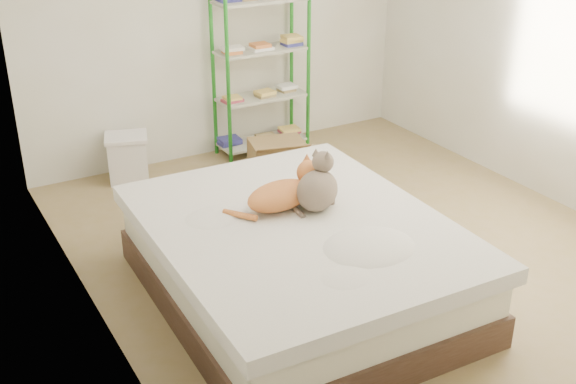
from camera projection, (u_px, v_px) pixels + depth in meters
room at (350, 71)px, 4.93m from camera, size 3.81×4.21×2.61m
bed at (298, 261)px, 4.62m from camera, size 1.80×2.22×0.55m
orange_cat at (280, 192)px, 4.64m from camera, size 0.60×0.38×0.23m
grey_cat at (317, 182)px, 4.59m from camera, size 0.43×0.41×0.38m
shelf_unit at (262, 65)px, 6.73m from camera, size 0.88×0.36×1.74m
cardboard_box at (278, 159)px, 6.45m from camera, size 0.55×0.55×0.38m
white_bin at (128, 157)px, 6.36m from camera, size 0.44×0.41×0.42m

